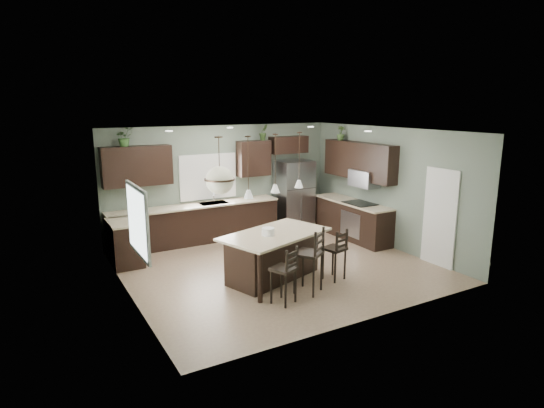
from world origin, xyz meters
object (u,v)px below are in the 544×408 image
Objects in this scene: plant_back_left at (124,137)px; bar_stool_right at (334,254)px; refrigerator at (294,195)px; bar_stool_center at (308,260)px; bar_stool_left at (284,275)px; serving_dish at (268,232)px; kitchen_island at (275,256)px.

bar_stool_right is at bearing -50.92° from plant_back_left.
refrigerator is 4.27m from bar_stool_center.
bar_stool_left is at bearing -176.30° from bar_stool_right.
refrigerator is 7.71× the size of serving_dish.
refrigerator is 3.84m from serving_dish.
bar_stool_center reaches higher than kitchen_island.
refrigerator is 1.82× the size of bar_stool_right.
bar_stool_center is at bearing -7.52° from bar_stool_left.
bar_stool_center is at bearing -62.98° from serving_dish.
serving_dish is at bearing 142.80° from bar_stool_right.
serving_dish is 0.57× the size of plant_back_left.
plant_back_left reaches higher than serving_dish.
bar_stool_right is 2.43× the size of plant_back_left.
bar_stool_left is 4.89m from plant_back_left.
bar_stool_center reaches higher than serving_dish.
bar_stool_center is at bearing -175.17° from bar_stool_right.
serving_dish is (-2.44, -2.96, 0.07)m from refrigerator.
bar_stool_right is 5.19m from plant_back_left.
bar_stool_center is (0.62, 0.18, 0.10)m from bar_stool_left.
plant_back_left is at bearing 87.56° from bar_stool_left.
bar_stool_center is 1.18× the size of bar_stool_right.
bar_stool_left is (-0.23, -0.95, -0.49)m from serving_dish.
refrigerator is 4.75m from bar_stool_left.
kitchen_island is 2.04× the size of bar_stool_left.
refrigerator is 1.54× the size of bar_stool_center.
refrigerator reaches higher than bar_stool_right.
refrigerator is 1.83× the size of bar_stool_left.
serving_dish is 1.36m from bar_stool_right.
serving_dish reaches higher than bar_stool_right.
serving_dish is (-0.19, -0.06, 0.53)m from kitchen_island.
kitchen_island is at bearing -127.87° from refrigerator.
bar_stool_center is 0.83m from bar_stool_right.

